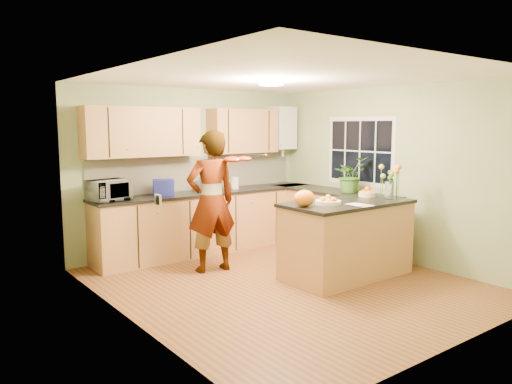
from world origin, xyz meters
TOP-DOWN VIEW (x-y plane):
  - floor at (0.00, 0.00)m, footprint 4.50×4.50m
  - ceiling at (0.00, 0.00)m, footprint 4.00×4.50m
  - wall_back at (0.00, 2.25)m, footprint 4.00×0.02m
  - wall_front at (0.00, -2.25)m, footprint 4.00×0.02m
  - wall_left at (-2.00, 0.00)m, footprint 0.02×4.50m
  - wall_right at (2.00, 0.00)m, footprint 0.02×4.50m
  - back_counter at (0.10, 1.95)m, footprint 3.64×0.62m
  - right_counter at (1.70, 0.85)m, footprint 0.62×2.24m
  - splashback at (0.10, 2.23)m, footprint 3.60×0.02m
  - upper_cabinets at (-0.18, 2.08)m, footprint 3.20×0.34m
  - boiler at (1.70, 2.09)m, footprint 0.40×0.30m
  - window_right at (1.99, 0.60)m, footprint 0.01×1.30m
  - light_switch at (-1.99, -0.60)m, footprint 0.02×0.09m
  - ceiling_lamp at (0.00, 0.30)m, footprint 0.30×0.30m
  - peninsula_island at (0.82, -0.23)m, footprint 1.71×0.87m
  - fruit_dish at (0.47, -0.23)m, footprint 0.32×0.32m
  - orange_bowl at (1.37, -0.08)m, footprint 0.22×0.22m
  - flower_vase at (1.42, -0.41)m, footprint 0.28×0.28m
  - orange_bag at (0.12, -0.18)m, footprint 0.31×0.28m
  - papers at (0.72, -0.53)m, footprint 0.20×0.28m
  - violinist at (-0.43, 1.03)m, footprint 0.74×0.54m
  - violin at (-0.23, 0.81)m, footprint 0.62×0.54m
  - microwave at (-1.48, 1.91)m, footprint 0.58×0.45m
  - blue_box at (-0.66, 1.94)m, footprint 0.35×0.31m
  - kettle at (0.05, 1.99)m, footprint 0.17×0.17m
  - jar_cream at (0.46, 1.99)m, footprint 0.10×0.10m
  - jar_white at (0.59, 1.95)m, footprint 0.16×0.16m
  - potted_plant at (1.70, 0.53)m, footprint 0.50×0.44m

SIDE VIEW (x-z plane):
  - floor at x=0.00m, z-range 0.00..0.00m
  - back_counter at x=0.10m, z-range 0.00..0.94m
  - right_counter at x=1.70m, z-range 0.00..0.94m
  - peninsula_island at x=0.82m, z-range 0.00..0.98m
  - violinist at x=-0.43m, z-range 0.00..1.88m
  - papers at x=0.72m, z-range 0.98..0.99m
  - jar_cream at x=0.46m, z-range 0.94..1.09m
  - fruit_dish at x=0.47m, z-range 0.97..1.08m
  - orange_bowl at x=1.37m, z-range 0.97..1.10m
  - jar_white at x=0.59m, z-range 0.94..1.13m
  - blue_box at x=-0.66m, z-range 0.94..1.17m
  - kettle at x=0.05m, z-range 0.91..1.22m
  - orange_bag at x=0.12m, z-range 0.98..1.18m
  - microwave at x=-1.48m, z-range 0.94..1.22m
  - splashback at x=0.10m, z-range 0.94..1.46m
  - potted_plant at x=1.70m, z-range 0.94..1.48m
  - wall_back at x=0.00m, z-range 0.00..2.50m
  - wall_front at x=0.00m, z-range 0.00..2.50m
  - wall_left at x=-2.00m, z-range 0.00..2.50m
  - wall_right at x=2.00m, z-range 0.00..2.50m
  - light_switch at x=-1.99m, z-range 1.26..1.34m
  - flower_vase at x=1.42m, z-range 1.06..1.57m
  - violin at x=-0.23m, z-range 1.43..1.58m
  - window_right at x=1.99m, z-range 1.02..2.08m
  - upper_cabinets at x=-0.18m, z-range 1.50..2.20m
  - boiler at x=1.70m, z-range 1.47..2.33m
  - ceiling_lamp at x=0.00m, z-range 2.43..2.50m
  - ceiling at x=0.00m, z-range 2.49..2.51m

